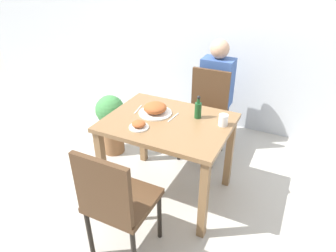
{
  "coord_description": "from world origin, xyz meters",
  "views": [
    {
      "loc": [
        0.93,
        -1.91,
        1.9
      ],
      "look_at": [
        0.0,
        0.0,
        0.69
      ],
      "focal_mm": 32.0,
      "sensor_mm": 36.0,
      "label": 1
    }
  ],
  "objects_px": {
    "side_plate": "(139,125)",
    "person_figure": "(216,93)",
    "food_plate": "(155,109)",
    "sauce_bottle": "(198,109)",
    "chair_near": "(116,200)",
    "potted_plant_left": "(111,121)",
    "drink_cup": "(223,120)",
    "chair_far": "(205,109)"
  },
  "relations": [
    {
      "from": "chair_far",
      "to": "side_plate",
      "type": "xyz_separation_m",
      "value": [
        -0.21,
        -0.96,
        0.25
      ]
    },
    {
      "from": "sauce_bottle",
      "to": "potted_plant_left",
      "type": "xyz_separation_m",
      "value": [
        -1.03,
        0.18,
        -0.44
      ]
    },
    {
      "from": "chair_near",
      "to": "side_plate",
      "type": "distance_m",
      "value": 0.62
    },
    {
      "from": "chair_near",
      "to": "food_plate",
      "type": "xyz_separation_m",
      "value": [
        -0.14,
        0.82,
        0.27
      ]
    },
    {
      "from": "sauce_bottle",
      "to": "person_figure",
      "type": "xyz_separation_m",
      "value": [
        -0.13,
        0.93,
        -0.24
      ]
    },
    {
      "from": "side_plate",
      "to": "sauce_bottle",
      "type": "relative_size",
      "value": 0.79
    },
    {
      "from": "food_plate",
      "to": "person_figure",
      "type": "xyz_separation_m",
      "value": [
        0.22,
        1.02,
        -0.21
      ]
    },
    {
      "from": "person_figure",
      "to": "food_plate",
      "type": "bearing_deg",
      "value": -101.99
    },
    {
      "from": "person_figure",
      "to": "sauce_bottle",
      "type": "bearing_deg",
      "value": -81.94
    },
    {
      "from": "chair_near",
      "to": "drink_cup",
      "type": "distance_m",
      "value": 1.01
    },
    {
      "from": "drink_cup",
      "to": "side_plate",
      "type": "bearing_deg",
      "value": -150.5
    },
    {
      "from": "food_plate",
      "to": "side_plate",
      "type": "relative_size",
      "value": 1.81
    },
    {
      "from": "chair_near",
      "to": "food_plate",
      "type": "height_order",
      "value": "chair_near"
    },
    {
      "from": "food_plate",
      "to": "potted_plant_left",
      "type": "xyz_separation_m",
      "value": [
        -0.68,
        0.27,
        -0.4
      ]
    },
    {
      "from": "chair_near",
      "to": "sauce_bottle",
      "type": "height_order",
      "value": "sauce_bottle"
    },
    {
      "from": "drink_cup",
      "to": "potted_plant_left",
      "type": "distance_m",
      "value": 1.34
    },
    {
      "from": "chair_far",
      "to": "food_plate",
      "type": "xyz_separation_m",
      "value": [
        -0.21,
        -0.69,
        0.27
      ]
    },
    {
      "from": "food_plate",
      "to": "person_figure",
      "type": "bearing_deg",
      "value": 78.01
    },
    {
      "from": "drink_cup",
      "to": "sauce_bottle",
      "type": "bearing_deg",
      "value": 171.29
    },
    {
      "from": "potted_plant_left",
      "to": "drink_cup",
      "type": "bearing_deg",
      "value": -9.66
    },
    {
      "from": "chair_far",
      "to": "drink_cup",
      "type": "relative_size",
      "value": 9.9
    },
    {
      "from": "person_figure",
      "to": "chair_far",
      "type": "bearing_deg",
      "value": -90.5
    },
    {
      "from": "chair_near",
      "to": "side_plate",
      "type": "relative_size",
      "value": 5.92
    },
    {
      "from": "food_plate",
      "to": "side_plate",
      "type": "xyz_separation_m",
      "value": [
        0.0,
        -0.27,
        -0.02
      ]
    },
    {
      "from": "side_plate",
      "to": "person_figure",
      "type": "distance_m",
      "value": 1.32
    },
    {
      "from": "side_plate",
      "to": "drink_cup",
      "type": "relative_size",
      "value": 1.67
    },
    {
      "from": "food_plate",
      "to": "sauce_bottle",
      "type": "height_order",
      "value": "sauce_bottle"
    },
    {
      "from": "chair_near",
      "to": "food_plate",
      "type": "distance_m",
      "value": 0.87
    },
    {
      "from": "chair_far",
      "to": "food_plate",
      "type": "bearing_deg",
      "value": -107.14
    },
    {
      "from": "chair_near",
      "to": "side_plate",
      "type": "bearing_deg",
      "value": -75.56
    },
    {
      "from": "chair_far",
      "to": "potted_plant_left",
      "type": "height_order",
      "value": "chair_far"
    },
    {
      "from": "sauce_bottle",
      "to": "person_figure",
      "type": "height_order",
      "value": "person_figure"
    },
    {
      "from": "side_plate",
      "to": "person_figure",
      "type": "relative_size",
      "value": 0.13
    },
    {
      "from": "drink_cup",
      "to": "potted_plant_left",
      "type": "bearing_deg",
      "value": 170.34
    },
    {
      "from": "chair_near",
      "to": "drink_cup",
      "type": "xyz_separation_m",
      "value": [
        0.43,
        0.87,
        0.27
      ]
    },
    {
      "from": "drink_cup",
      "to": "person_figure",
      "type": "bearing_deg",
      "value": 110.24
    },
    {
      "from": "drink_cup",
      "to": "sauce_bottle",
      "type": "distance_m",
      "value": 0.23
    },
    {
      "from": "chair_near",
      "to": "food_plate",
      "type": "bearing_deg",
      "value": -80.12
    },
    {
      "from": "food_plate",
      "to": "person_figure",
      "type": "relative_size",
      "value": 0.24
    },
    {
      "from": "sauce_bottle",
      "to": "chair_near",
      "type": "bearing_deg",
      "value": -102.81
    },
    {
      "from": "chair_near",
      "to": "drink_cup",
      "type": "bearing_deg",
      "value": -116.28
    },
    {
      "from": "sauce_bottle",
      "to": "side_plate",
      "type": "bearing_deg",
      "value": -134.14
    }
  ]
}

